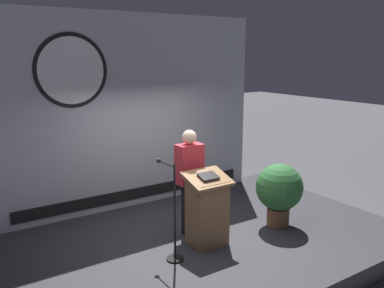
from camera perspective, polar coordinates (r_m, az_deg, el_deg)
ground_plane at (r=6.57m, az=0.13°, el=-15.31°), size 40.00×40.00×0.00m
stage_platform at (r=6.50m, az=0.13°, el=-14.14°), size 6.40×4.00×0.30m
banner_display at (r=7.48m, az=-7.97°, el=4.38°), size 4.98×0.12×3.44m
podium at (r=6.08m, az=2.12°, el=-9.10°), size 0.64×0.49×1.10m
speaker_person at (r=6.35m, az=-0.35°, el=-5.18°), size 0.40×0.26×1.64m
microphone_stand at (r=5.70m, az=-2.68°, el=-11.18°), size 0.24×0.56×1.36m
potted_plant at (r=6.83m, az=11.93°, el=-6.18°), size 0.76×0.76×1.03m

